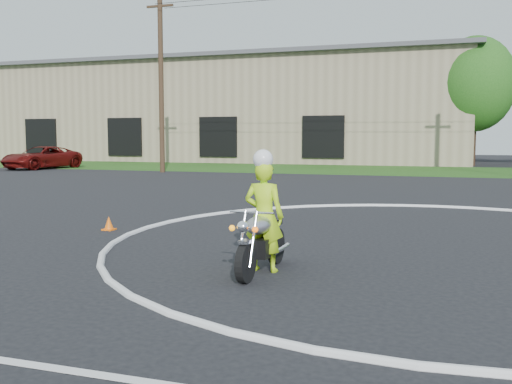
% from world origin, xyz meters
% --- Properties ---
extents(ground, '(120.00, 120.00, 0.00)m').
position_xyz_m(ground, '(0.00, 0.00, 0.00)').
color(ground, black).
rests_on(ground, ground).
extents(grass_strip, '(120.00, 10.00, 0.02)m').
position_xyz_m(grass_strip, '(0.00, 27.00, 0.01)').
color(grass_strip, '#1E4714').
rests_on(grass_strip, ground).
extents(primary_motorcycle, '(0.66, 1.88, 0.99)m').
position_xyz_m(primary_motorcycle, '(-2.37, -0.09, 0.48)').
color(primary_motorcycle, black).
rests_on(primary_motorcycle, ground).
extents(rider_primary_grp, '(0.62, 0.42, 1.83)m').
position_xyz_m(rider_primary_grp, '(-2.38, 0.05, 0.88)').
color(rider_primary_grp, '#B7ED19').
rests_on(rider_primary_grp, ground).
extents(pickup_grp, '(3.26, 5.43, 1.41)m').
position_xyz_m(pickup_grp, '(-23.87, 21.80, 0.71)').
color(pickup_grp, '#580C0A').
rests_on(pickup_grp, ground).
extents(warehouse, '(41.00, 17.00, 8.30)m').
position_xyz_m(warehouse, '(-18.00, 39.99, 4.16)').
color(warehouse, tan).
rests_on(warehouse, ground).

